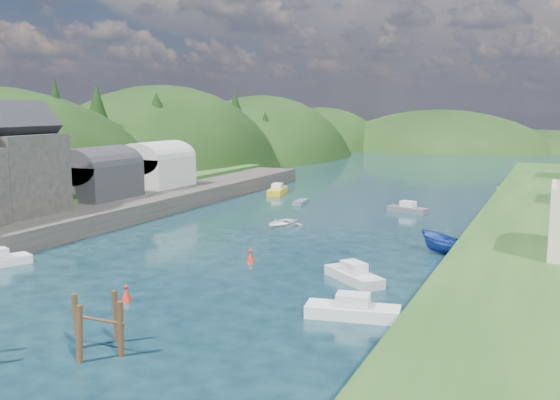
% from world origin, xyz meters
% --- Properties ---
extents(ground, '(600.00, 600.00, 0.00)m').
position_xyz_m(ground, '(0.00, 50.00, 0.00)').
color(ground, black).
rests_on(ground, ground).
extents(hillside_left, '(44.00, 245.56, 52.00)m').
position_xyz_m(hillside_left, '(-45.00, 75.00, -8.03)').
color(hillside_left, black).
rests_on(hillside_left, ground).
extents(far_hills, '(103.00, 68.00, 44.00)m').
position_xyz_m(far_hills, '(1.22, 174.01, -10.80)').
color(far_hills, black).
rests_on(far_hills, ground).
extents(hill_trees, '(87.78, 149.81, 12.73)m').
position_xyz_m(hill_trees, '(0.73, 64.40, 11.15)').
color(hill_trees, black).
rests_on(hill_trees, ground).
extents(quay_left, '(12.00, 110.00, 2.00)m').
position_xyz_m(quay_left, '(-24.00, 20.00, 1.00)').
color(quay_left, '#2D2B28').
rests_on(quay_left, ground).
extents(boat_sheds, '(7.00, 21.00, 7.50)m').
position_xyz_m(boat_sheds, '(-26.00, 39.00, 5.27)').
color(boat_sheds, '#2D2D30').
rests_on(boat_sheds, quay_left).
extents(piling_cluster_far, '(3.42, 3.17, 3.55)m').
position_xyz_m(piling_cluster_far, '(2.42, -0.65, 1.21)').
color(piling_cluster_far, '#382314').
rests_on(piling_cluster_far, ground).
extents(channel_buoy_near, '(0.70, 0.70, 1.10)m').
position_xyz_m(channel_buoy_near, '(-1.78, 7.01, 0.48)').
color(channel_buoy_near, red).
rests_on(channel_buoy_near, ground).
extents(channel_buoy_far, '(0.70, 0.70, 1.10)m').
position_xyz_m(channel_buoy_far, '(1.07, 19.62, 0.48)').
color(channel_buoy_far, red).
rests_on(channel_buoy_far, ground).
extents(moored_boats, '(37.87, 87.00, 2.28)m').
position_xyz_m(moored_boats, '(-2.25, 21.80, 0.64)').
color(moored_boats, gold).
rests_on(moored_boats, ground).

